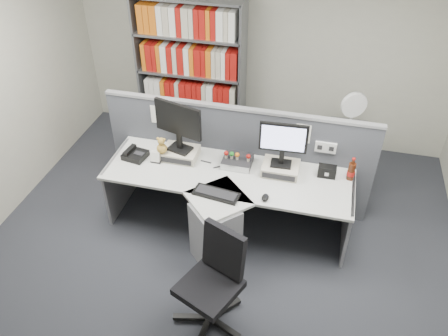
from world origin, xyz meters
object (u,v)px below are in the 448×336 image
(keyboard, at_px, (216,194))
(desk_fan, at_px, (353,108))
(mouse, at_px, (265,197))
(desktop_pc, at_px, (237,162))
(office_chair, at_px, (214,278))
(desk_phone, at_px, (135,155))
(filing_cabinet, at_px, (344,155))
(speaker, at_px, (327,171))
(cola_bottle, at_px, (351,171))
(shelving_unit, at_px, (191,75))
(desk_calendar, at_px, (156,157))
(monitor_left, at_px, (178,123))
(desk, at_px, (223,206))
(monitor_right, at_px, (283,141))

(keyboard, height_order, desk_fan, desk_fan)
(keyboard, distance_m, mouse, 0.48)
(desktop_pc, height_order, desk_fan, desk_fan)
(mouse, relative_size, office_chair, 0.11)
(desk_phone, distance_m, desk_fan, 2.54)
(filing_cabinet, bearing_deg, office_chair, -113.32)
(speaker, distance_m, cola_bottle, 0.24)
(shelving_unit, bearing_deg, filing_cabinet, -12.07)
(desktop_pc, relative_size, office_chair, 0.31)
(keyboard, height_order, cola_bottle, cola_bottle)
(desk_fan, bearing_deg, shelving_unit, 167.93)
(cola_bottle, height_order, filing_cabinet, cola_bottle)
(mouse, bearing_deg, desk_calendar, 165.86)
(monitor_left, bearing_deg, keyboard, -43.61)
(desk, bearing_deg, speaker, 23.55)
(keyboard, relative_size, desk_fan, 0.93)
(filing_cabinet, bearing_deg, desk_phone, -153.07)
(monitor_right, height_order, desktop_pc, monitor_right)
(monitor_right, height_order, keyboard, monitor_right)
(shelving_unit, relative_size, office_chair, 2.03)
(desktop_pc, xyz_separation_m, desk_phone, (-1.12, -0.15, -0.00))
(mouse, bearing_deg, desk, 170.20)
(desktop_pc, distance_m, mouse, 0.62)
(keyboard, bearing_deg, office_chair, -76.32)
(office_chair, bearing_deg, desktop_pc, 94.74)
(keyboard, relative_size, shelving_unit, 0.24)
(keyboard, xyz_separation_m, desk_calendar, (-0.77, 0.37, 0.04))
(monitor_right, xyz_separation_m, desk_phone, (-1.58, -0.13, -0.36))
(desk, distance_m, filing_cabinet, 1.85)
(mouse, xyz_separation_m, desk_phone, (-1.50, 0.33, 0.02))
(desk_calendar, relative_size, shelving_unit, 0.07)
(mouse, distance_m, speaker, 0.75)
(mouse, height_order, desk_calendar, desk_calendar)
(desk, xyz_separation_m, desk_calendar, (-0.80, 0.24, 0.32))
(mouse, height_order, filing_cabinet, mouse)
(mouse, relative_size, filing_cabinet, 0.16)
(desktop_pc, distance_m, desk_calendar, 0.88)
(desk_calendar, height_order, office_chair, office_chair)
(mouse, height_order, desk_phone, desk_phone)
(desktop_pc, distance_m, filing_cabinet, 1.57)
(keyboard, bearing_deg, desk_calendar, 154.31)
(keyboard, xyz_separation_m, filing_cabinet, (1.23, 1.53, -0.38))
(monitor_left, xyz_separation_m, monitor_right, (1.10, -0.00, -0.04))
(desk_calendar, relative_size, speaker, 0.72)
(mouse, bearing_deg, monitor_left, 155.70)
(desk_calendar, bearing_deg, speaker, 6.28)
(desk, distance_m, monitor_left, 0.98)
(shelving_unit, bearing_deg, desk_fan, -12.07)
(monitor_left, distance_m, shelving_unit, 1.51)
(speaker, bearing_deg, filing_cabinet, 78.25)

